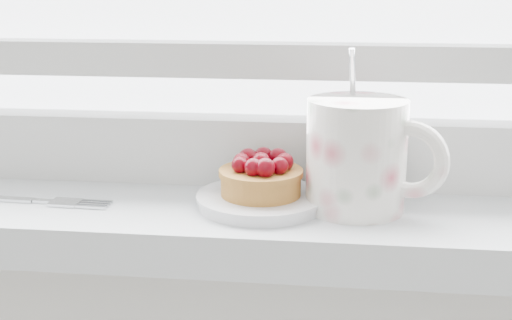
% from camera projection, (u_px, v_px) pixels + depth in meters
% --- Properties ---
extents(saucer, '(0.12, 0.12, 0.01)m').
position_uv_depth(saucer, '(261.00, 200.00, 0.68)').
color(saucer, silver).
rests_on(saucer, windowsill).
extents(raspberry_tart, '(0.08, 0.08, 0.04)m').
position_uv_depth(raspberry_tart, '(261.00, 176.00, 0.67)').
color(raspberry_tart, '#91591F').
rests_on(raspberry_tart, saucer).
extents(floral_mug, '(0.14, 0.12, 0.15)m').
position_uv_depth(floral_mug, '(360.00, 153.00, 0.66)').
color(floral_mug, white).
rests_on(floral_mug, windowsill).
extents(fork, '(0.19, 0.03, 0.00)m').
position_uv_depth(fork, '(18.00, 200.00, 0.70)').
color(fork, silver).
rests_on(fork, windowsill).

